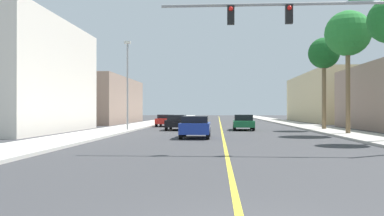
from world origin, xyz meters
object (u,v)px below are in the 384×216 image
object	(u,v)px
car_black	(177,122)
car_green	(243,122)
palm_far	(324,55)
street_lamp	(127,81)
palm_mid	(348,34)
traffic_signal_mast	(334,34)
car_blue	(195,126)
car_red	(166,120)

from	to	relation	value
car_black	car_green	distance (m)	6.18
palm_far	car_black	bearing A→B (deg)	-179.06
street_lamp	palm_mid	world-z (taller)	palm_mid
traffic_signal_mast	palm_mid	distance (m)	13.12
street_lamp	palm_mid	distance (m)	18.21
car_black	palm_far	bearing A→B (deg)	1.27
street_lamp	car_black	xyz separation A→B (m)	(4.07, 2.64, -3.69)
palm_mid	palm_far	bearing A→B (deg)	89.16
car_green	street_lamp	bearing A→B (deg)	-162.77
street_lamp	car_blue	xyz separation A→B (m)	(6.38, -7.81, -3.67)
palm_mid	car_red	distance (m)	22.36
car_black	traffic_signal_mast	bearing A→B (deg)	-64.39
traffic_signal_mast	car_blue	bearing A→B (deg)	128.13
street_lamp	palm_far	xyz separation A→B (m)	(17.59, 2.86, 2.50)
traffic_signal_mast	street_lamp	xyz separation A→B (m)	(-12.97, 16.21, -0.76)
traffic_signal_mast	car_red	bearing A→B (deg)	112.34
traffic_signal_mast	car_green	world-z (taller)	traffic_signal_mast
car_blue	car_green	xyz separation A→B (m)	(3.86, 10.72, -0.03)
street_lamp	car_green	world-z (taller)	street_lamp
street_lamp	car_green	xyz separation A→B (m)	(10.24, 2.91, -3.70)
street_lamp	palm_far	size ratio (longest dim) A/B	0.93
palm_far	car_green	xyz separation A→B (m)	(-7.34, 0.05, -6.20)
street_lamp	palm_far	world-z (taller)	palm_far
street_lamp	car_blue	size ratio (longest dim) A/B	1.97
palm_far	car_red	distance (m)	18.47
car_red	car_black	size ratio (longest dim) A/B	0.99
car_red	car_green	size ratio (longest dim) A/B	0.96
traffic_signal_mast	car_black	distance (m)	21.31
palm_far	car_green	size ratio (longest dim) A/B	1.88
car_blue	car_red	bearing A→B (deg)	103.45
palm_mid	palm_far	xyz separation A→B (m)	(0.10, 6.95, -0.53)
palm_mid	car_green	bearing A→B (deg)	135.97
car_black	car_green	xyz separation A→B (m)	(6.17, 0.27, -0.01)
traffic_signal_mast	car_black	world-z (taller)	traffic_signal_mast
car_black	palm_mid	bearing A→B (deg)	-26.32
car_green	palm_mid	bearing A→B (deg)	-42.65
car_black	car_blue	xyz separation A→B (m)	(2.31, -10.45, 0.02)
traffic_signal_mast	car_blue	xyz separation A→B (m)	(-6.59, 8.39, -4.44)
car_black	car_blue	distance (m)	10.70
palm_far	car_blue	bearing A→B (deg)	-136.39
car_red	palm_mid	bearing A→B (deg)	137.21
palm_mid	car_black	distance (m)	16.44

